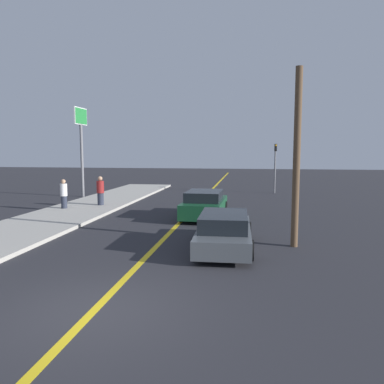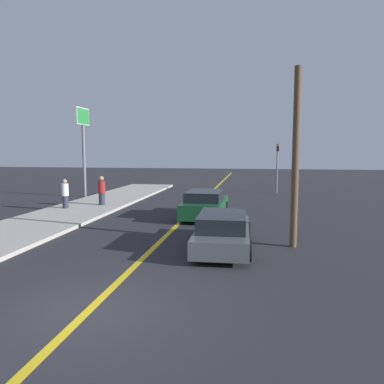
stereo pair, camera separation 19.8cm
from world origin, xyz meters
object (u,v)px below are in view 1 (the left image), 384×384
(pedestrian_far_standing, at_px, (100,191))
(roadside_sign, at_px, (81,131))
(traffic_light, at_px, (275,163))
(car_near_right_lane, at_px, (224,231))
(utility_pole, at_px, (297,159))
(car_ahead_center, at_px, (205,205))
(pedestrian_mid_group, at_px, (64,194))

(pedestrian_far_standing, bearing_deg, roadside_sign, 125.15)
(traffic_light, xyz_separation_m, roadside_sign, (-13.64, -4.37, 2.29))
(car_near_right_lane, xyz_separation_m, pedestrian_far_standing, (-7.70, 8.00, 0.37))
(car_near_right_lane, bearing_deg, utility_pole, 13.03)
(car_near_right_lane, height_order, pedestrian_far_standing, pedestrian_far_standing)
(car_ahead_center, relative_size, roadside_sign, 0.68)
(pedestrian_far_standing, relative_size, utility_pole, 0.28)
(traffic_light, bearing_deg, roadside_sign, -162.25)
(traffic_light, height_order, utility_pole, utility_pole)
(utility_pole, bearing_deg, car_ahead_center, 126.54)
(roadside_sign, bearing_deg, traffic_light, 17.75)
(roadside_sign, bearing_deg, car_near_right_lane, -49.01)
(pedestrian_far_standing, distance_m, traffic_light, 13.79)
(car_near_right_lane, height_order, roadside_sign, roadside_sign)
(car_ahead_center, relative_size, traffic_light, 1.13)
(car_ahead_center, distance_m, utility_pole, 6.68)
(car_near_right_lane, bearing_deg, traffic_light, 79.32)
(car_near_right_lane, relative_size, roadside_sign, 0.74)
(car_ahead_center, xyz_separation_m, pedestrian_mid_group, (-7.84, 0.88, 0.28))
(car_near_right_lane, relative_size, pedestrian_mid_group, 2.90)
(car_near_right_lane, height_order, utility_pole, utility_pole)
(pedestrian_mid_group, xyz_separation_m, utility_pole, (11.56, -5.90, 2.09))
(roadside_sign, relative_size, utility_pole, 1.03)
(pedestrian_far_standing, bearing_deg, traffic_light, 40.58)
(pedestrian_far_standing, height_order, utility_pole, utility_pole)
(car_ahead_center, bearing_deg, car_near_right_lane, -75.36)
(car_near_right_lane, bearing_deg, pedestrian_far_standing, 132.37)
(car_near_right_lane, xyz_separation_m, roadside_sign, (-10.92, 12.56, 4.03))
(roadside_sign, bearing_deg, pedestrian_far_standing, -54.85)
(traffic_light, relative_size, roadside_sign, 0.60)
(roadside_sign, bearing_deg, car_ahead_center, -35.90)
(pedestrian_far_standing, bearing_deg, utility_pole, -36.24)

